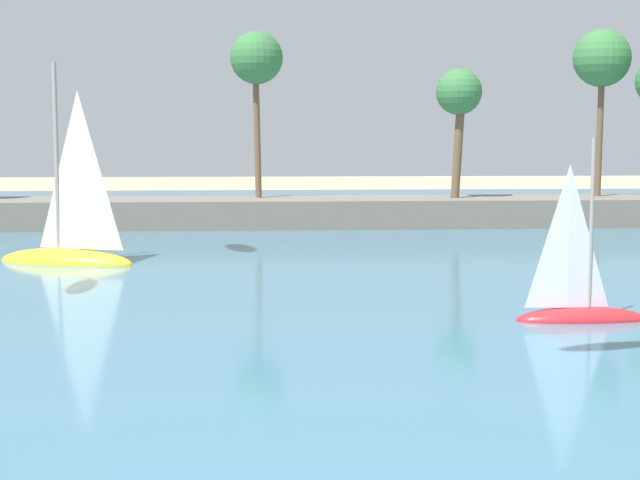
% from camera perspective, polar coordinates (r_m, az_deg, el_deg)
% --- Properties ---
extents(sea, '(220.00, 88.95, 0.06)m').
position_cam_1_polar(sea, '(57.24, -2.67, 0.37)').
color(sea, teal).
rests_on(sea, ground).
extents(palm_headland, '(86.74, 6.19, 12.62)m').
position_cam_1_polar(palm_headland, '(61.50, -1.27, 3.21)').
color(palm_headland, slate).
rests_on(palm_headland, ground).
extents(sailboat_mid_bay, '(4.18, 1.27, 6.06)m').
position_cam_1_polar(sailboat_mid_bay, '(31.48, 14.87, -3.56)').
color(sailboat_mid_bay, red).
rests_on(sailboat_mid_bay, sea).
extents(sailboat_toward_headland, '(6.88, 4.19, 9.58)m').
position_cam_1_polar(sailboat_toward_headland, '(45.32, -14.44, -0.21)').
color(sailboat_toward_headland, yellow).
rests_on(sailboat_toward_headland, sea).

